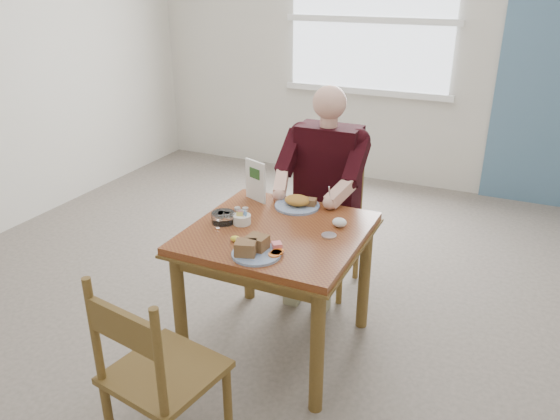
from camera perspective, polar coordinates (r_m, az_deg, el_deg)
The scene contains 16 objects.
floor at distance 3.31m, azimuth -0.25°, elevation -13.83°, with size 6.00×6.00×0.00m, color #5E554C.
wall_back at distance 5.53m, azimuth 13.55°, elevation 16.58°, with size 5.50×5.50×0.00m, color beige.
lemon_wedge at distance 2.78m, azimuth -4.67°, elevation -3.02°, with size 0.06×0.04×0.03m, color yellow.
napkin at distance 2.95m, azimuth 6.24°, elevation -1.29°, with size 0.08×0.07×0.05m, color white.
metal_dish at distance 2.84m, azimuth 5.14°, elevation -2.68°, with size 0.08×0.08×0.01m, color silver.
window at distance 5.58m, azimuth 9.45°, elevation 19.01°, with size 1.72×0.04×1.42m.
table at distance 2.96m, azimuth -0.27°, elevation -3.96°, with size 0.92×0.92×0.75m.
chair_far at distance 3.70m, azimuth 4.96°, elevation -0.99°, with size 0.42×0.42×0.95m.
chair_near at distance 2.41m, azimuth -12.75°, elevation -16.57°, with size 0.48×0.48×0.95m.
diner at distance 3.50m, azimuth 4.64°, elevation 3.43°, with size 0.53×0.56×1.39m.
near_plate at distance 2.65m, azimuth -2.64°, elevation -4.07°, with size 0.28×0.28×0.08m.
far_plate at distance 3.18m, azimuth 1.91°, elevation 0.75°, with size 0.29×0.29×0.07m.
caddy at distance 2.97m, azimuth -4.01°, elevation -0.96°, with size 0.12×0.12×0.07m.
shakers at distance 3.01m, azimuth -4.05°, elevation -0.39°, with size 0.08×0.06×0.08m.
creamer at distance 3.00m, azimuth -5.96°, elevation -0.76°, with size 0.16×0.16×0.06m.
menu at distance 3.24m, azimuth -2.58°, elevation 3.09°, with size 0.16×0.08×0.25m.
Camera 1 is at (1.11, -2.38, 2.00)m, focal length 35.00 mm.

